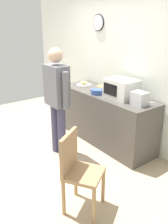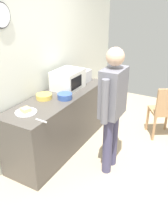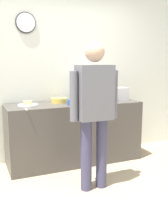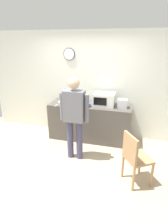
# 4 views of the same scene
# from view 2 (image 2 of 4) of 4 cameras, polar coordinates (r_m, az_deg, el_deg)

# --- Properties ---
(ground_plane) EXTENTS (6.00, 6.00, 0.00)m
(ground_plane) POSITION_cam_2_polar(r_m,az_deg,el_deg) (3.44, 10.77, -14.84)
(ground_plane) COLOR tan
(back_wall) EXTENTS (5.40, 0.13, 2.60)m
(back_wall) POSITION_cam_2_polar(r_m,az_deg,el_deg) (3.53, -12.95, 10.23)
(back_wall) COLOR silver
(back_wall) RESTS_ON ground_plane
(kitchen_counter) EXTENTS (1.98, 0.62, 0.91)m
(kitchen_counter) POSITION_cam_2_polar(r_m,az_deg,el_deg) (3.73, -5.85, -2.49)
(kitchen_counter) COLOR #4C4742
(kitchen_counter) RESTS_ON ground_plane
(microwave) EXTENTS (0.50, 0.39, 0.30)m
(microwave) POSITION_cam_2_polar(r_m,az_deg,el_deg) (3.76, -3.90, 7.87)
(microwave) COLOR silver
(microwave) RESTS_ON kitchen_counter
(sandwich_plate) EXTENTS (0.28, 0.28, 0.07)m
(sandwich_plate) POSITION_cam_2_polar(r_m,az_deg,el_deg) (3.08, -13.91, 0.15)
(sandwich_plate) COLOR white
(sandwich_plate) RESTS_ON kitchen_counter
(salad_bowl) EXTENTS (0.23, 0.23, 0.07)m
(salad_bowl) POSITION_cam_2_polar(r_m,az_deg,el_deg) (3.45, -9.67, 3.74)
(salad_bowl) COLOR gold
(salad_bowl) RESTS_ON kitchen_counter
(cereal_bowl) EXTENTS (0.21, 0.21, 0.08)m
(cereal_bowl) POSITION_cam_2_polar(r_m,az_deg,el_deg) (3.40, -4.68, 3.84)
(cereal_bowl) COLOR #33519E
(cereal_bowl) RESTS_ON kitchen_counter
(toaster) EXTENTS (0.22, 0.18, 0.20)m
(toaster) POSITION_cam_2_polar(r_m,az_deg,el_deg) (4.11, 0.07, 8.78)
(toaster) COLOR silver
(toaster) RESTS_ON kitchen_counter
(fork_utensil) EXTENTS (0.14, 0.13, 0.01)m
(fork_utensil) POSITION_cam_2_polar(r_m,az_deg,el_deg) (4.25, -2.31, 8.03)
(fork_utensil) COLOR silver
(fork_utensil) RESTS_ON kitchen_counter
(spoon_utensil) EXTENTS (0.03, 0.17, 0.01)m
(spoon_utensil) POSITION_cam_2_polar(r_m,az_deg,el_deg) (2.84, -10.34, -2.09)
(spoon_utensil) COLOR silver
(spoon_utensil) RESTS_ON kitchen_counter
(person_standing) EXTENTS (0.59, 0.24, 1.72)m
(person_standing) POSITION_cam_2_polar(r_m,az_deg,el_deg) (3.01, 6.94, 1.94)
(person_standing) COLOR #403F60
(person_standing) RESTS_ON ground_plane
(wooden_chair) EXTENTS (0.55, 0.55, 0.94)m
(wooden_chair) POSITION_cam_2_polar(r_m,az_deg,el_deg) (4.17, 18.97, 0.47)
(wooden_chair) COLOR #A87F56
(wooden_chair) RESTS_ON ground_plane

